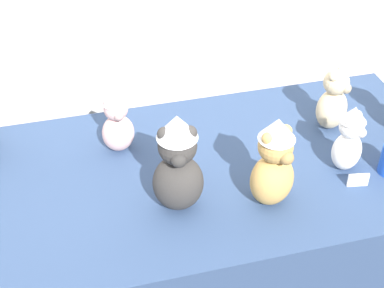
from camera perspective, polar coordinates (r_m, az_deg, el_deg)
name	(u,v)px	position (r m, az deg, el deg)	size (l,w,h in m)	color
display_table	(192,249)	(2.24, 0.00, -10.42)	(1.86, 0.86, 0.79)	navy
teddy_bear_blush	(117,121)	(2.00, -7.50, 2.31)	(0.13, 0.11, 0.25)	beige
teddy_bear_snow	(349,139)	(1.98, 15.45, 0.49)	(0.15, 0.14, 0.25)	white
teddy_bear_sand	(333,101)	(2.17, 13.93, 4.22)	(0.17, 0.16, 0.25)	#CCB78E
teddy_bear_charcoal	(178,165)	(1.72, -1.43, -2.09)	(0.18, 0.16, 0.35)	#383533
teddy_bear_honey	(274,163)	(1.77, 8.19, -1.91)	(0.18, 0.17, 0.33)	tan
name_card_front_left	(358,180)	(1.97, 16.27, -3.47)	(0.07, 0.01, 0.05)	white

